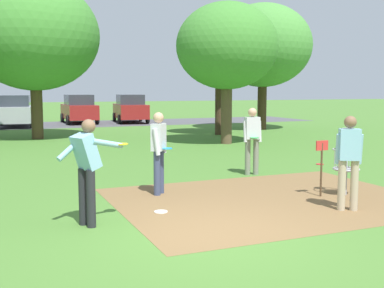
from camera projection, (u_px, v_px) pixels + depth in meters
The scene contains 17 objects.
ground_plane at pixel (212, 236), 7.18m from camera, with size 160.00×160.00×0.00m, color #47752D.
dirt_tee_pad at pixel (270, 199), 9.59m from camera, with size 6.02×4.65×0.01m, color brown.
disc_golf_basket at pixel (344, 159), 9.88m from camera, with size 0.98×0.58×1.39m.
player_foreground_watching at pixel (349, 157), 8.62m from camera, with size 0.49×0.45×1.71m.
player_throwing at pixel (159, 148), 9.96m from camera, with size 0.45×0.47×1.71m.
player_waiting_left at pixel (87, 165), 7.64m from camera, with size 1.17×0.48×1.71m.
player_waiting_right at pixel (252, 137), 12.27m from camera, with size 0.49×0.43×1.71m.
frisbee_near_basket at pixel (320, 164), 14.06m from camera, with size 0.22×0.22×0.02m, color red.
frisbee_by_tee at pixel (161, 212), 8.59m from camera, with size 0.24×0.24×0.02m, color white.
tree_near_right at pixel (220, 51), 22.92m from camera, with size 3.24×3.24×5.42m.
tree_mid_left at pixel (263, 46), 25.90m from camera, with size 5.23×5.23×6.75m.
tree_mid_right at pixel (34, 36), 20.84m from camera, with size 5.59×5.59×6.87m.
tree_far_center at pixel (227, 46), 19.06m from camera, with size 4.03×4.03×5.60m.
parking_lot_strip at pixel (42, 125), 29.58m from camera, with size 36.00×6.00×0.01m, color #4C4C51.
parked_car_center_left at pixel (15, 111), 28.17m from camera, with size 2.31×4.37×1.84m.
parked_car_center_right at pixel (79, 109), 31.13m from camera, with size 2.00×4.21×1.84m.
parked_car_rightmost at pixel (130, 109), 31.88m from camera, with size 2.34×4.38×1.84m.
Camera 1 is at (-2.99, -6.31, 2.17)m, focal length 45.19 mm.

